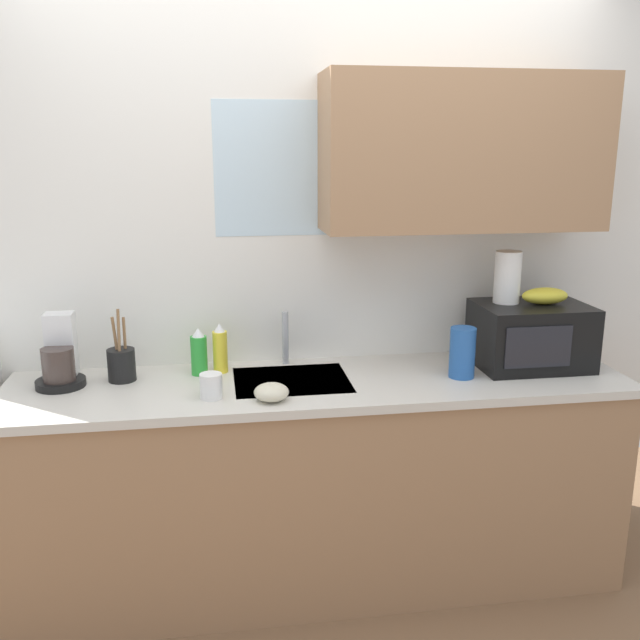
# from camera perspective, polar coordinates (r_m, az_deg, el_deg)

# --- Properties ---
(kitchen_wall_assembly) EXTENTS (3.27, 0.42, 2.50)m
(kitchen_wall_assembly) POSITION_cam_1_polar(r_m,az_deg,el_deg) (2.99, 1.60, 5.61)
(kitchen_wall_assembly) COLOR white
(kitchen_wall_assembly) RESTS_ON ground
(counter_unit) EXTENTS (2.50, 0.63, 0.90)m
(counter_unit) POSITION_cam_1_polar(r_m,az_deg,el_deg) (2.96, -0.04, -13.12)
(counter_unit) COLOR #9E7551
(counter_unit) RESTS_ON ground
(sink_faucet) EXTENTS (0.03, 0.03, 0.23)m
(sink_faucet) POSITION_cam_1_polar(r_m,az_deg,el_deg) (2.96, -2.89, -1.50)
(sink_faucet) COLOR #B2B5BA
(sink_faucet) RESTS_ON counter_unit
(microwave) EXTENTS (0.46, 0.35, 0.27)m
(microwave) POSITION_cam_1_polar(r_m,az_deg,el_deg) (3.06, 17.08, -1.22)
(microwave) COLOR black
(microwave) RESTS_ON counter_unit
(banana_bunch) EXTENTS (0.20, 0.11, 0.07)m
(banana_bunch) POSITION_cam_1_polar(r_m,az_deg,el_deg) (3.04, 18.15, 1.92)
(banana_bunch) COLOR gold
(banana_bunch) RESTS_ON microwave
(paper_towel_roll) EXTENTS (0.11, 0.11, 0.22)m
(paper_towel_roll) POSITION_cam_1_polar(r_m,az_deg,el_deg) (3.01, 15.28, 3.45)
(paper_towel_roll) COLOR white
(paper_towel_roll) RESTS_ON microwave
(coffee_maker) EXTENTS (0.19, 0.21, 0.28)m
(coffee_maker) POSITION_cam_1_polar(r_m,az_deg,el_deg) (2.89, -20.74, -3.04)
(coffee_maker) COLOR black
(coffee_maker) RESTS_ON counter_unit
(dish_soap_bottle_yellow) EXTENTS (0.06, 0.06, 0.21)m
(dish_soap_bottle_yellow) POSITION_cam_1_polar(r_m,az_deg,el_deg) (2.88, -8.28, -2.43)
(dish_soap_bottle_yellow) COLOR yellow
(dish_soap_bottle_yellow) RESTS_ON counter_unit
(dish_soap_bottle_green) EXTENTS (0.07, 0.07, 0.20)m
(dish_soap_bottle_green) POSITION_cam_1_polar(r_m,az_deg,el_deg) (2.87, -10.00, -2.71)
(dish_soap_bottle_green) COLOR green
(dish_soap_bottle_green) RESTS_ON counter_unit
(cereal_canister) EXTENTS (0.10, 0.10, 0.21)m
(cereal_canister) POSITION_cam_1_polar(r_m,az_deg,el_deg) (2.85, 11.72, -2.66)
(cereal_canister) COLOR #2659A5
(cereal_canister) RESTS_ON counter_unit
(mug_white) EXTENTS (0.08, 0.08, 0.09)m
(mug_white) POSITION_cam_1_polar(r_m,az_deg,el_deg) (2.61, -9.02, -5.43)
(mug_white) COLOR white
(mug_white) RESTS_ON counter_unit
(utensil_crock) EXTENTS (0.11, 0.11, 0.30)m
(utensil_crock) POSITION_cam_1_polar(r_m,az_deg,el_deg) (2.87, -16.14, -3.49)
(utensil_crock) COLOR black
(utensil_crock) RESTS_ON counter_unit
(small_bowl) EXTENTS (0.13, 0.13, 0.06)m
(small_bowl) POSITION_cam_1_polar(r_m,az_deg,el_deg) (2.56, -4.05, -5.99)
(small_bowl) COLOR beige
(small_bowl) RESTS_ON counter_unit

